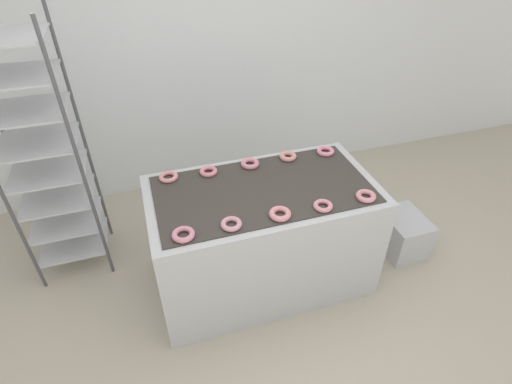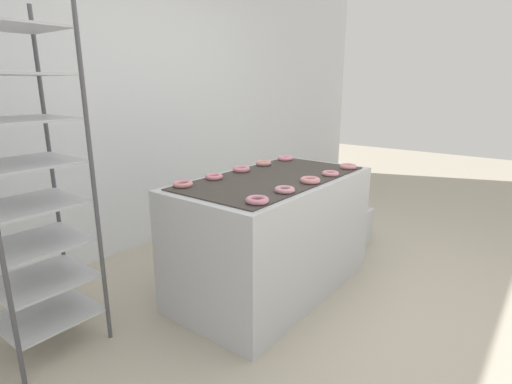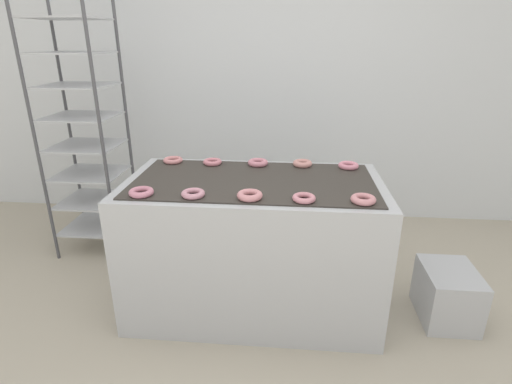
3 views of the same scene
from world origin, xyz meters
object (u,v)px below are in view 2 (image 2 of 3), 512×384
Objects in this scene: glaze_bin at (347,225)px; donut_far_center at (241,169)px; baking_rack_cart at (27,184)px; donut_near_left at (285,190)px; donut_near_leftmost at (257,200)px; donut_near_center at (310,180)px; donut_near_rightmost at (348,166)px; donut_far_rightmost at (285,158)px; donut_far_right at (264,163)px; fryer_machine at (273,234)px; donut_near_right at (331,173)px; donut_far_left at (214,177)px; donut_far_leftmost at (183,184)px.

glaze_bin is 1.41m from donut_far_center.
baking_rack_cart is 15.36× the size of donut_near_left.
donut_near_leftmost is 0.57m from donut_near_center.
glaze_bin is 3.15× the size of donut_near_rightmost.
donut_near_left is at bearing -146.67° from donut_far_rightmost.
baking_rack_cart is 1.39m from donut_near_left.
glaze_bin is 3.25× the size of donut_far_right.
baking_rack_cart reaches higher than fryer_machine.
donut_near_center is at bearing -88.83° from donut_far_center.
donut_near_leftmost is at bearing -145.38° from donut_far_right.
donut_near_right is 0.81m from donut_far_left.
donut_near_center and donut_far_center have the same top height.
donut_far_leftmost is (-0.57, 0.58, -0.00)m from donut_near_center.
fryer_machine is 0.77m from donut_far_rightmost.
baking_rack_cart is 1.37m from donut_far_center.
donut_near_left is 1.02× the size of donut_far_left.
baking_rack_cart is 0.84m from donut_far_leftmost.
donut_far_right is at bearing 1.25° from donut_far_left.
donut_far_rightmost is at bearing 90.32° from donut_near_rightmost.
donut_far_center and donut_far_right have the same top height.
donut_near_left is 0.97× the size of donut_far_rightmost.
donut_far_left is 0.93× the size of donut_far_center.
donut_far_center is at bearing 46.01° from donut_near_leftmost.
donut_near_right is at bearing -0.16° from donut_near_leftmost.
donut_far_right is at bearing -12.08° from baking_rack_cart.
baking_rack_cart is at bearing 156.03° from donut_far_leftmost.
glaze_bin is at bearing -20.59° from donut_far_right.
donut_near_right is 0.58m from donut_far_right.
donut_far_leftmost is at bearing -23.97° from baking_rack_cart.
donut_near_left is 0.81m from donut_far_right.
donut_near_leftmost is 1.02× the size of donut_far_leftmost.
donut_far_left reaches higher than fryer_machine.
donut_far_rightmost is (1.90, -0.36, -0.10)m from baking_rack_cart.
fryer_machine is 1.57m from baking_rack_cart.
donut_far_leftmost is (0.77, -0.34, -0.10)m from baking_rack_cart.
donut_near_center is at bearing -134.87° from donut_far_rightmost.
glaze_bin is at bearing 9.41° from donut_near_left.
donut_far_rightmost is (-0.60, 0.32, 0.69)m from glaze_bin.
donut_near_leftmost is 1.06× the size of donut_far_right.
glaze_bin is 0.97m from donut_far_rightmost.
fryer_machine is 0.60m from donut_far_left.
donut_far_rightmost is (0.86, 0.56, 0.00)m from donut_near_left.
donut_near_center is (0.29, -0.00, 0.00)m from donut_near_left.
donut_near_left is 0.29m from donut_near_center.
donut_far_left is at bearing 146.86° from donut_near_rightmost.
donut_near_leftmost is at bearing -50.32° from baking_rack_cart.
baking_rack_cart reaches higher than donut_far_leftmost.
donut_far_left is 0.29m from donut_far_center.
glaze_bin is 3.22× the size of donut_near_left.
donut_near_leftmost is at bearing -89.84° from donut_far_leftmost.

